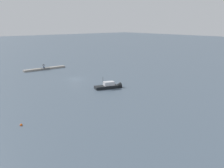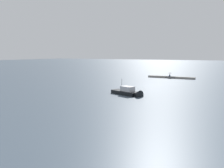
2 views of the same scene
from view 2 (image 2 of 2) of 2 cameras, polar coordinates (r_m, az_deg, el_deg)
The scene contains 5 objects.
ground_plane at distance 58.15m, azimuth 9.59°, elevation -0.38°, with size 500.00×500.00×0.00m, color #475666.
seawall_pier at distance 77.09m, azimuth 14.60°, elevation 1.65°, with size 15.27×1.59×0.62m.
person_seated_blue_left at distance 76.96m, azimuth 14.30°, elevation 2.07°, with size 0.41×0.61×0.73m.
umbrella_open_black at distance 77.03m, azimuth 14.35°, elevation 2.72°, with size 1.27×1.27×1.28m.
motorboat_black_near at distance 44.02m, azimuth 4.30°, elevation -2.30°, with size 7.14×4.12×3.83m.
Camera 2 is at (-19.23, 54.30, 7.95)m, focal length 36.32 mm.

